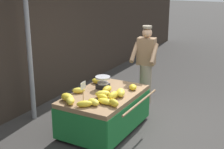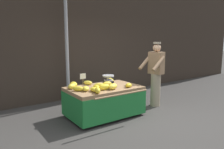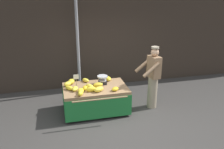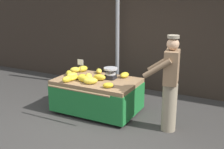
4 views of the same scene
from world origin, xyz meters
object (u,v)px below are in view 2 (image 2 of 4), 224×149
banana_bunch_0 (110,80)px  banana_bunch_12 (98,90)px  banana_cart (104,95)px  banana_bunch_6 (113,86)px  banana_bunch_3 (74,84)px  banana_bunch_9 (107,84)px  weighing_scale (108,80)px  banana_bunch_8 (105,87)px  banana_bunch_11 (129,85)px  banana_bunch_5 (94,89)px  banana_bunch_10 (96,87)px  banana_bunch_1 (100,86)px  vendor_person (156,74)px  price_sign (83,78)px  banana_bunch_2 (72,86)px  banana_bunch_13 (86,89)px  street_pole (67,43)px  banana_bunch_4 (78,89)px  banana_bunch_7 (88,83)px

banana_bunch_0 → banana_bunch_12: 1.19m
banana_cart → banana_bunch_12: 0.65m
banana_bunch_0 → banana_bunch_6: (-0.40, -0.70, 0.01)m
banana_bunch_3 → banana_bunch_9: (0.66, -0.40, -0.00)m
banana_cart → banana_bunch_0: size_ratio=6.59×
weighing_scale → banana_bunch_0: weighing_scale is taller
banana_bunch_8 → banana_bunch_11: banana_bunch_8 is taller
weighing_scale → banana_bunch_5: weighing_scale is taller
banana_bunch_10 → banana_bunch_12: size_ratio=0.98×
banana_bunch_1 → banana_bunch_10: (-0.13, -0.06, -0.01)m
weighing_scale → vendor_person: size_ratio=0.16×
price_sign → banana_bunch_2: price_sign is taller
banana_bunch_13 → weighing_scale: bearing=19.6°
banana_cart → banana_bunch_13: 0.59m
banana_bunch_8 → banana_bunch_12: 0.33m
banana_bunch_3 → banana_bunch_5: (0.18, -0.64, -0.02)m
street_pole → banana_bunch_13: bearing=-99.8°
banana_bunch_2 → banana_bunch_1: bearing=-29.7°
banana_bunch_3 → banana_bunch_13: size_ratio=1.05×
banana_bunch_5 → banana_bunch_9: bearing=26.9°
banana_bunch_11 → banana_bunch_12: size_ratio=0.95×
banana_bunch_2 → banana_bunch_11: banana_bunch_2 is taller
banana_bunch_4 → banana_bunch_7: size_ratio=1.16×
price_sign → weighing_scale: bearing=2.7°
banana_cart → street_pole: bearing=100.0°
price_sign → banana_bunch_8: 0.54m
banana_bunch_0 → banana_bunch_5: size_ratio=0.89×
banana_bunch_3 → banana_bunch_12: 0.82m
weighing_scale → price_sign: bearing=-177.3°
banana_bunch_0 → banana_bunch_5: bearing=-142.0°
banana_bunch_7 → banana_bunch_8: 0.69m
banana_bunch_8 → banana_bunch_3: bearing=124.6°
banana_bunch_4 → banana_bunch_10: bearing=-15.1°
banana_bunch_5 → banana_bunch_10: 0.18m
banana_bunch_4 → banana_bunch_12: size_ratio=1.23×
banana_cart → banana_bunch_6: 0.40m
banana_bunch_9 → banana_bunch_11: bearing=-42.2°
banana_bunch_4 → banana_bunch_8: (0.52, -0.24, 0.01)m
banana_bunch_9 → banana_bunch_11: (0.37, -0.34, -0.01)m
banana_bunch_10 → banana_bunch_11: bearing=-17.3°
banana_bunch_12 → vendor_person: bearing=8.2°
banana_bunch_3 → banana_bunch_9: 0.77m
weighing_scale → banana_bunch_7: weighing_scale is taller
street_pole → price_sign: bearing=-99.0°
weighing_scale → banana_bunch_10: (-0.51, -0.29, -0.06)m
banana_cart → banana_bunch_1: 0.30m
banana_bunch_1 → banana_bunch_8: size_ratio=1.01×
banana_bunch_2 → banana_bunch_13: 0.38m
banana_bunch_9 → weighing_scale: bearing=49.0°
banana_bunch_4 → banana_bunch_9: banana_bunch_9 is taller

